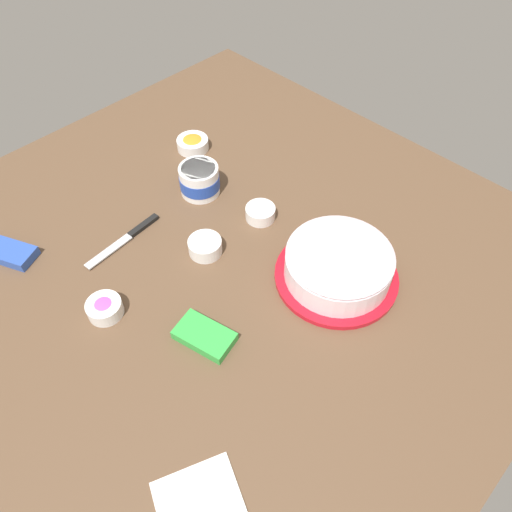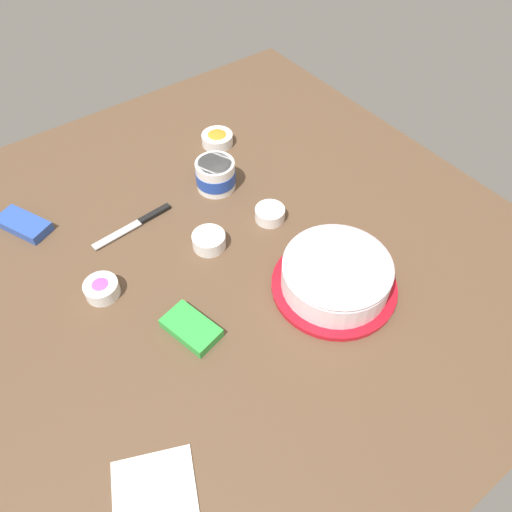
{
  "view_description": "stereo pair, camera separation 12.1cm",
  "coord_description": "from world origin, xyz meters",
  "px_view_note": "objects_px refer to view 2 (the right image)",
  "views": [
    {
      "loc": [
        -0.64,
        0.5,
        0.96
      ],
      "look_at": [
        -0.09,
        -0.06,
        0.04
      ],
      "focal_mm": 34.46,
      "sensor_mm": 36.0,
      "label": 1
    },
    {
      "loc": [
        -0.72,
        0.4,
        0.96
      ],
      "look_at": [
        -0.09,
        -0.06,
        0.04
      ],
      "focal_mm": 34.46,
      "sensor_mm": 36.0,
      "label": 2
    }
  ],
  "objects_px": {
    "sprinkle_bowl_rainbow": "(102,288)",
    "candy_box_upper": "(24,224)",
    "frosted_cake": "(336,275)",
    "sprinkle_bowl_blue": "(208,241)",
    "candy_box_lower": "(191,328)",
    "paper_napkin": "(154,494)",
    "frosting_tub": "(216,175)",
    "sprinkle_bowl_green": "(270,213)",
    "spreading_knife": "(140,222)",
    "sprinkle_bowl_orange": "(217,138)"
  },
  "relations": [
    {
      "from": "frosting_tub",
      "to": "sprinkle_bowl_rainbow",
      "type": "relative_size",
      "value": 1.38
    },
    {
      "from": "candy_box_lower",
      "to": "sprinkle_bowl_rainbow",
      "type": "bearing_deg",
      "value": 14.49
    },
    {
      "from": "candy_box_lower",
      "to": "paper_napkin",
      "type": "distance_m",
      "value": 0.35
    },
    {
      "from": "candy_box_upper",
      "to": "frosted_cake",
      "type": "bearing_deg",
      "value": -165.11
    },
    {
      "from": "frosted_cake",
      "to": "candy_box_lower",
      "type": "bearing_deg",
      "value": 73.74
    },
    {
      "from": "frosted_cake",
      "to": "candy_box_upper",
      "type": "height_order",
      "value": "frosted_cake"
    },
    {
      "from": "sprinkle_bowl_rainbow",
      "to": "frosting_tub",
      "type": "bearing_deg",
      "value": -69.76
    },
    {
      "from": "candy_box_upper",
      "to": "sprinkle_bowl_green",
      "type": "bearing_deg",
      "value": -148.28
    },
    {
      "from": "sprinkle_bowl_blue",
      "to": "candy_box_lower",
      "type": "relative_size",
      "value": 0.66
    },
    {
      "from": "sprinkle_bowl_orange",
      "to": "sprinkle_bowl_green",
      "type": "bearing_deg",
      "value": 169.18
    },
    {
      "from": "sprinkle_bowl_rainbow",
      "to": "candy_box_lower",
      "type": "height_order",
      "value": "sprinkle_bowl_rainbow"
    },
    {
      "from": "sprinkle_bowl_green",
      "to": "frosting_tub",
      "type": "bearing_deg",
      "value": 12.92
    },
    {
      "from": "sprinkle_bowl_rainbow",
      "to": "candy_box_upper",
      "type": "bearing_deg",
      "value": 12.97
    },
    {
      "from": "sprinkle_bowl_rainbow",
      "to": "candy_box_upper",
      "type": "distance_m",
      "value": 0.34
    },
    {
      "from": "sprinkle_bowl_rainbow",
      "to": "sprinkle_bowl_green",
      "type": "height_order",
      "value": "sprinkle_bowl_rainbow"
    },
    {
      "from": "frosting_tub",
      "to": "sprinkle_bowl_rainbow",
      "type": "height_order",
      "value": "frosting_tub"
    },
    {
      "from": "frosting_tub",
      "to": "spreading_knife",
      "type": "bearing_deg",
      "value": 90.56
    },
    {
      "from": "sprinkle_bowl_rainbow",
      "to": "candy_box_lower",
      "type": "bearing_deg",
      "value": -151.9
    },
    {
      "from": "sprinkle_bowl_blue",
      "to": "candy_box_upper",
      "type": "xyz_separation_m",
      "value": [
        0.35,
        0.36,
        -0.01
      ]
    },
    {
      "from": "candy_box_lower",
      "to": "candy_box_upper",
      "type": "bearing_deg",
      "value": 5.73
    },
    {
      "from": "frosted_cake",
      "to": "paper_napkin",
      "type": "relative_size",
      "value": 2.02
    },
    {
      "from": "sprinkle_bowl_orange",
      "to": "candy_box_upper",
      "type": "xyz_separation_m",
      "value": [
        0.0,
        0.62,
        -0.01
      ]
    },
    {
      "from": "paper_napkin",
      "to": "candy_box_upper",
      "type": "bearing_deg",
      "value": -3.23
    },
    {
      "from": "paper_napkin",
      "to": "sprinkle_bowl_blue",
      "type": "bearing_deg",
      "value": -42.22
    },
    {
      "from": "sprinkle_bowl_orange",
      "to": "sprinkle_bowl_green",
      "type": "height_order",
      "value": "sprinkle_bowl_orange"
    },
    {
      "from": "spreading_knife",
      "to": "sprinkle_bowl_orange",
      "type": "distance_m",
      "value": 0.4
    },
    {
      "from": "sprinkle_bowl_orange",
      "to": "paper_napkin",
      "type": "bearing_deg",
      "value": 140.11
    },
    {
      "from": "frosting_tub",
      "to": "spreading_knife",
      "type": "relative_size",
      "value": 0.48
    },
    {
      "from": "frosting_tub",
      "to": "sprinkle_bowl_rainbow",
      "type": "xyz_separation_m",
      "value": [
        -0.16,
        0.43,
        -0.02
      ]
    },
    {
      "from": "sprinkle_bowl_orange",
      "to": "spreading_knife",
      "type": "bearing_deg",
      "value": 114.84
    },
    {
      "from": "spreading_knife",
      "to": "candy_box_upper",
      "type": "distance_m",
      "value": 0.31
    },
    {
      "from": "sprinkle_bowl_green",
      "to": "sprinkle_bowl_rainbow",
      "type": "bearing_deg",
      "value": 85.48
    },
    {
      "from": "frosting_tub",
      "to": "candy_box_lower",
      "type": "distance_m",
      "value": 0.49
    },
    {
      "from": "frosting_tub",
      "to": "sprinkle_bowl_green",
      "type": "height_order",
      "value": "frosting_tub"
    },
    {
      "from": "frosted_cake",
      "to": "spreading_knife",
      "type": "relative_size",
      "value": 1.28
    },
    {
      "from": "sprinkle_bowl_green",
      "to": "paper_napkin",
      "type": "xyz_separation_m",
      "value": [
        -0.43,
        0.59,
        -0.02
      ]
    },
    {
      "from": "frosting_tub",
      "to": "candy_box_upper",
      "type": "xyz_separation_m",
      "value": [
        0.17,
        0.5,
        -0.03
      ]
    },
    {
      "from": "frosted_cake",
      "to": "sprinkle_bowl_orange",
      "type": "xyz_separation_m",
      "value": [
        0.64,
        -0.09,
        -0.03
      ]
    },
    {
      "from": "frosting_tub",
      "to": "sprinkle_bowl_blue",
      "type": "height_order",
      "value": "frosting_tub"
    },
    {
      "from": "spreading_knife",
      "to": "candy_box_upper",
      "type": "bearing_deg",
      "value": 56.19
    },
    {
      "from": "sprinkle_bowl_blue",
      "to": "sprinkle_bowl_orange",
      "type": "bearing_deg",
      "value": -36.64
    },
    {
      "from": "paper_napkin",
      "to": "sprinkle_bowl_green",
      "type": "bearing_deg",
      "value": -53.98
    },
    {
      "from": "spreading_knife",
      "to": "sprinkle_bowl_green",
      "type": "relative_size",
      "value": 2.92
    },
    {
      "from": "sprinkle_bowl_blue",
      "to": "sprinkle_bowl_green",
      "type": "bearing_deg",
      "value": -94.37
    },
    {
      "from": "paper_napkin",
      "to": "sprinkle_bowl_orange",
      "type": "bearing_deg",
      "value": -39.89
    },
    {
      "from": "sprinkle_bowl_rainbow",
      "to": "spreading_knife",
      "type": "bearing_deg",
      "value": -49.04
    },
    {
      "from": "frosted_cake",
      "to": "candy_box_upper",
      "type": "relative_size",
      "value": 2.05
    },
    {
      "from": "frosting_tub",
      "to": "candy_box_lower",
      "type": "relative_size",
      "value": 0.87
    },
    {
      "from": "sprinkle_bowl_blue",
      "to": "paper_napkin",
      "type": "xyz_separation_m",
      "value": [
        -0.45,
        0.41,
        -0.02
      ]
    },
    {
      "from": "spreading_knife",
      "to": "sprinkle_bowl_blue",
      "type": "bearing_deg",
      "value": -149.47
    }
  ]
}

